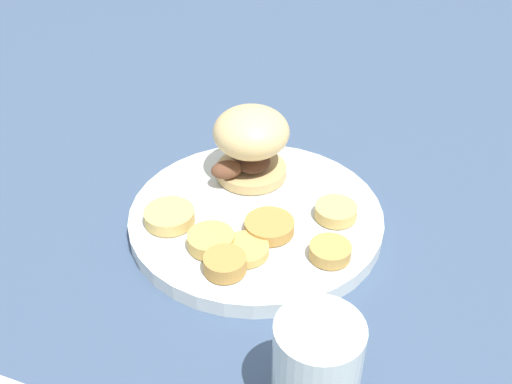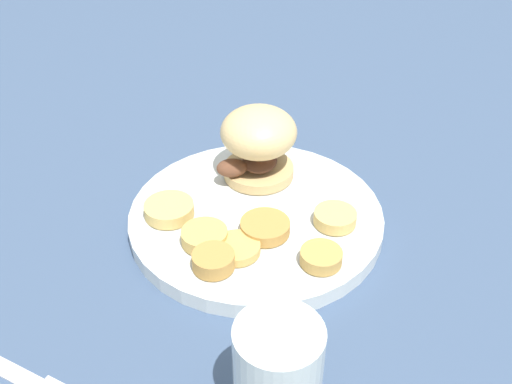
# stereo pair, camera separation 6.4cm
# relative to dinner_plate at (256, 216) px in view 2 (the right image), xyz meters

# --- Properties ---
(ground_plane) EXTENTS (4.00, 4.00, 0.00)m
(ground_plane) POSITION_rel_dinner_plate_xyz_m (0.00, 0.00, -0.01)
(ground_plane) COLOR #3D5170
(dinner_plate) EXTENTS (0.28, 0.28, 0.02)m
(dinner_plate) POSITION_rel_dinner_plate_xyz_m (0.00, 0.00, 0.00)
(dinner_plate) COLOR silver
(dinner_plate) RESTS_ON ground_plane
(sandwich) EXTENTS (0.10, 0.09, 0.09)m
(sandwich) POSITION_rel_dinner_plate_xyz_m (-0.02, -0.07, 0.05)
(sandwich) COLOR tan
(sandwich) RESTS_ON dinner_plate
(potato_round_0) EXTENTS (0.04, 0.04, 0.01)m
(potato_round_0) POSITION_rel_dinner_plate_xyz_m (-0.04, 0.10, 0.02)
(potato_round_0) COLOR tan
(potato_round_0) RESTS_ON dinner_plate
(potato_round_1) EXTENTS (0.05, 0.05, 0.01)m
(potato_round_1) POSITION_rel_dinner_plate_xyz_m (0.04, 0.06, 0.01)
(potato_round_1) COLOR tan
(potato_round_1) RESTS_ON dinner_plate
(potato_round_2) EXTENTS (0.04, 0.04, 0.02)m
(potato_round_2) POSITION_rel_dinner_plate_xyz_m (0.06, 0.08, 0.02)
(potato_round_2) COLOR #BC8942
(potato_round_2) RESTS_ON dinner_plate
(potato_round_3) EXTENTS (0.05, 0.05, 0.01)m
(potato_round_3) POSITION_rel_dinner_plate_xyz_m (0.09, -0.02, 0.02)
(potato_round_3) COLOR #DBB766
(potato_round_3) RESTS_ON dinner_plate
(potato_round_4) EXTENTS (0.05, 0.05, 0.01)m
(potato_round_4) POSITION_rel_dinner_plate_xyz_m (0.06, 0.04, 0.02)
(potato_round_4) COLOR tan
(potato_round_4) RESTS_ON dinner_plate
(potato_round_5) EXTENTS (0.05, 0.05, 0.01)m
(potato_round_5) POSITION_rel_dinner_plate_xyz_m (-0.00, 0.04, 0.02)
(potato_round_5) COLOR #BC8942
(potato_round_5) RESTS_ON dinner_plate
(potato_round_6) EXTENTS (0.05, 0.05, 0.01)m
(potato_round_6) POSITION_rel_dinner_plate_xyz_m (-0.08, 0.04, 0.02)
(potato_round_6) COLOR #DBB766
(potato_round_6) RESTS_ON dinner_plate
(fork) EXTENTS (0.14, 0.13, 0.00)m
(fork) POSITION_rel_dinner_plate_xyz_m (0.25, 0.14, -0.01)
(fork) COLOR silver
(fork) RESTS_ON ground_plane
(drinking_glass) EXTENTS (0.07, 0.07, 0.10)m
(drinking_glass) POSITION_rel_dinner_plate_xyz_m (0.04, 0.23, 0.04)
(drinking_glass) COLOR silver
(drinking_glass) RESTS_ON ground_plane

